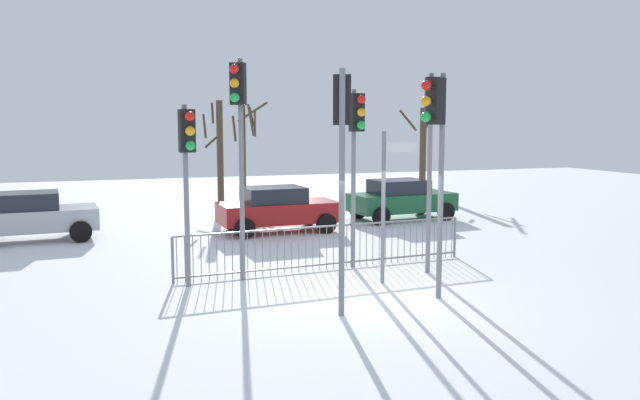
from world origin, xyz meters
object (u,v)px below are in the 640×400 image
traffic_light_foreground_left (431,128)px  bare_tree_left (244,142)px  direction_sign_post (386,199)px  bare_tree_centre (423,146)px  traffic_light_foreground_right (342,136)px  car_silver_mid (29,216)px  bare_tree_right (219,151)px  car_red_near (277,208)px  traffic_light_rear_right (187,155)px  car_green_far (401,199)px  traffic_light_mid_left (239,120)px  traffic_light_mid_right (356,138)px  traffic_light_rear_left (436,135)px

traffic_light_foreground_left → bare_tree_left: size_ratio=0.99×
direction_sign_post → bare_tree_centre: (9.33, 15.90, 0.52)m
traffic_light_foreground_right → bare_tree_centre: bare_tree_centre is taller
car_silver_mid → bare_tree_centre: 19.07m
traffic_light_foreground_right → bare_tree_right: bearing=106.7°
direction_sign_post → car_silver_mid: bearing=139.2°
car_red_near → bare_tree_centre: bare_tree_centre is taller
traffic_light_foreground_left → traffic_light_rear_right: (-5.48, 0.51, -0.54)m
bare_tree_centre → bare_tree_right: bearing=-170.6°
car_green_far → car_red_near: same height
traffic_light_rear_right → bare_tree_centre: bearing=-140.5°
traffic_light_mid_left → bare_tree_right: 13.20m
traffic_light_mid_left → bare_tree_right: bearing=-69.1°
traffic_light_mid_right → car_silver_mid: (-7.90, 6.57, -2.41)m
traffic_light_mid_right → bare_tree_right: 12.71m
traffic_light_mid_right → car_red_near: size_ratio=1.12×
traffic_light_mid_right → bare_tree_right: bare_tree_right is taller
bare_tree_centre → traffic_light_mid_right: bearing=-123.2°
car_silver_mid → bare_tree_centre: (17.32, 7.81, 1.62)m
traffic_light_mid_left → traffic_light_rear_left: bearing=170.7°
bare_tree_left → bare_tree_right: bare_tree_left is taller
traffic_light_rear_right → car_green_far: (8.63, 7.43, -2.11)m
traffic_light_foreground_right → direction_sign_post: bearing=65.1°
car_red_near → traffic_light_rear_right: bearing=-122.4°
traffic_light_mid_right → bare_tree_left: bare_tree_left is taller
car_green_far → car_red_near: bearing=-172.6°
direction_sign_post → bare_tree_right: size_ratio=0.75×
direction_sign_post → bare_tree_left: bearing=92.3°
traffic_light_foreground_left → car_silver_mid: bearing=-19.6°
traffic_light_foreground_right → car_red_near: (1.20, 9.08, -2.53)m
car_green_far → car_silver_mid: bearing=176.0°
car_red_near → bare_tree_centre: 13.22m
traffic_light_mid_right → traffic_light_foreground_right: (-1.64, -3.35, 0.12)m
traffic_light_foreground_right → car_red_near: size_ratio=1.16×
traffic_light_rear_left → traffic_light_rear_right: bearing=51.3°
direction_sign_post → car_red_near: (-0.53, 7.25, -1.11)m
traffic_light_mid_right → traffic_light_mid_left: size_ratio=0.88×
traffic_light_mid_right → car_green_far: traffic_light_mid_right is taller
car_green_far → bare_tree_left: bearing=105.7°
car_green_far → car_red_near: 5.13m
bare_tree_left → direction_sign_post: bearing=-92.3°
traffic_light_mid_right → traffic_light_foreground_left: traffic_light_foreground_left is taller
traffic_light_rear_left → traffic_light_foreground_right: size_ratio=1.00×
traffic_light_foreground_right → car_red_near: traffic_light_foreground_right is taller
traffic_light_rear_left → traffic_light_mid_left: (-3.38, 2.65, 0.30)m
traffic_light_foreground_right → bare_tree_left: bearing=101.6°
traffic_light_rear_left → direction_sign_post: bearing=3.9°
traffic_light_foreground_left → traffic_light_mid_left: bearing=10.6°
bare_tree_centre → car_silver_mid: bearing=-155.7°
direction_sign_post → bare_tree_centre: size_ratio=0.74×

